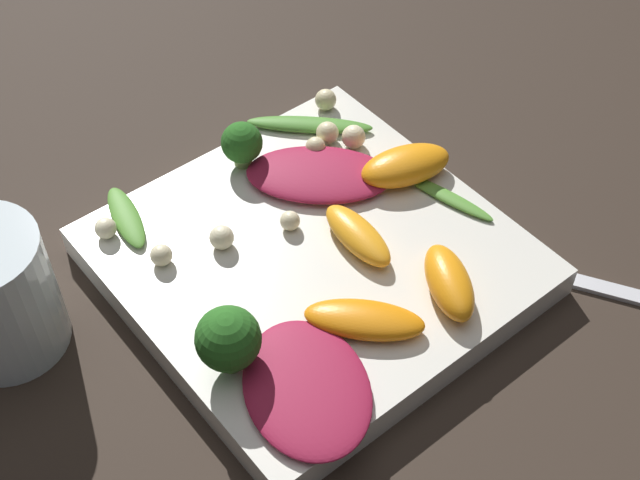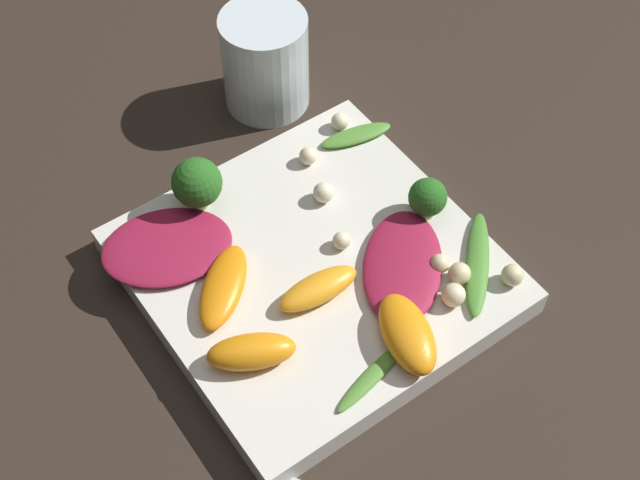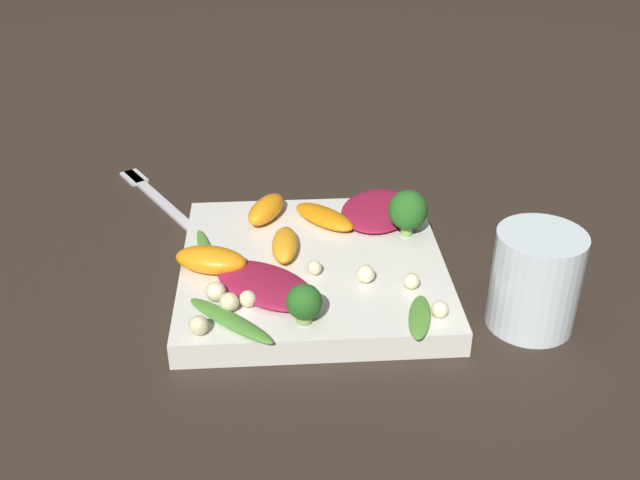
# 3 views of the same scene
# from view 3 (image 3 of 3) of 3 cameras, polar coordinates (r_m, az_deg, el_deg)

# --- Properties ---
(ground_plane) EXTENTS (2.40, 2.40, 0.00)m
(ground_plane) POSITION_cam_3_polar(r_m,az_deg,el_deg) (0.70, -0.55, -3.09)
(ground_plane) COLOR #2D231C
(plate) EXTENTS (0.24, 0.24, 0.02)m
(plate) POSITION_cam_3_polar(r_m,az_deg,el_deg) (0.69, -0.55, -2.30)
(plate) COLOR silver
(plate) RESTS_ON ground_plane
(drinking_glass) EXTENTS (0.07, 0.07, 0.09)m
(drinking_glass) POSITION_cam_3_polar(r_m,az_deg,el_deg) (0.65, 16.08, -2.95)
(drinking_glass) COLOR silver
(drinking_glass) RESTS_ON ground_plane
(fork) EXTENTS (0.16, 0.10, 0.01)m
(fork) POSITION_cam_3_polar(r_m,az_deg,el_deg) (0.88, -12.78, 3.68)
(fork) COLOR silver
(fork) RESTS_ON ground_plane
(radicchio_leaf_0) EXTENTS (0.11, 0.11, 0.01)m
(radicchio_leaf_0) POSITION_cam_3_polar(r_m,az_deg,el_deg) (0.64, -4.16, -3.44)
(radicchio_leaf_0) COLOR maroon
(radicchio_leaf_0) RESTS_ON plate
(radicchio_leaf_1) EXTENTS (0.12, 0.10, 0.01)m
(radicchio_leaf_1) POSITION_cam_3_polar(r_m,az_deg,el_deg) (0.76, 4.40, 2.27)
(radicchio_leaf_1) COLOR maroon
(radicchio_leaf_1) RESTS_ON plate
(orange_segment_0) EXTENTS (0.07, 0.07, 0.01)m
(orange_segment_0) POSITION_cam_3_polar(r_m,az_deg,el_deg) (0.74, 0.32, 1.78)
(orange_segment_0) COLOR orange
(orange_segment_0) RESTS_ON plate
(orange_segment_1) EXTENTS (0.05, 0.07, 0.02)m
(orange_segment_1) POSITION_cam_3_polar(r_m,az_deg,el_deg) (0.67, -8.31, -1.51)
(orange_segment_1) COLOR orange
(orange_segment_1) RESTS_ON plate
(orange_segment_2) EXTENTS (0.06, 0.03, 0.02)m
(orange_segment_2) POSITION_cam_3_polar(r_m,az_deg,el_deg) (0.70, -2.71, -0.36)
(orange_segment_2) COLOR orange
(orange_segment_2) RESTS_ON plate
(orange_segment_3) EXTENTS (0.07, 0.05, 0.02)m
(orange_segment_3) POSITION_cam_3_polar(r_m,az_deg,el_deg) (0.75, -4.12, 2.35)
(orange_segment_3) COLOR orange
(orange_segment_3) RESTS_ON plate
(broccoli_floret_0) EXTENTS (0.04, 0.04, 0.05)m
(broccoli_floret_0) POSITION_cam_3_polar(r_m,az_deg,el_deg) (0.72, 6.71, 2.25)
(broccoli_floret_0) COLOR #84AD5B
(broccoli_floret_0) RESTS_ON plate
(broccoli_floret_1) EXTENTS (0.03, 0.03, 0.03)m
(broccoli_floret_1) POSITION_cam_3_polar(r_m,az_deg,el_deg) (0.60, -1.22, -4.81)
(broccoli_floret_1) COLOR #7A9E51
(broccoli_floret_1) RESTS_ON plate
(arugula_sprig_0) EXTENTS (0.06, 0.03, 0.01)m
(arugula_sprig_0) POSITION_cam_3_polar(r_m,az_deg,el_deg) (0.61, 7.59, -5.82)
(arugula_sprig_0) COLOR #518E33
(arugula_sprig_0) RESTS_ON plate
(arugula_sprig_1) EXTENTS (0.08, 0.08, 0.01)m
(arugula_sprig_1) POSITION_cam_3_polar(r_m,az_deg,el_deg) (0.61, -6.86, -6.10)
(arugula_sprig_1) COLOR #47842D
(arugula_sprig_1) RESTS_ON plate
(arugula_sprig_2) EXTENTS (0.08, 0.03, 0.00)m
(arugula_sprig_2) POSITION_cam_3_polar(r_m,az_deg,el_deg) (0.71, -8.72, -0.71)
(arugula_sprig_2) COLOR #518E33
(arugula_sprig_2) RESTS_ON plate
(macadamia_nut_0) EXTENTS (0.01, 0.01, 0.01)m
(macadamia_nut_0) POSITION_cam_3_polar(r_m,az_deg,el_deg) (0.65, 6.98, -3.12)
(macadamia_nut_0) COLOR beige
(macadamia_nut_0) RESTS_ON plate
(macadamia_nut_1) EXTENTS (0.02, 0.02, 0.02)m
(macadamia_nut_1) POSITION_cam_3_polar(r_m,az_deg,el_deg) (0.62, -6.93, -4.72)
(macadamia_nut_1) COLOR beige
(macadamia_nut_1) RESTS_ON plate
(macadamia_nut_2) EXTENTS (0.01, 0.01, 0.01)m
(macadamia_nut_2) POSITION_cam_3_polar(r_m,az_deg,el_deg) (0.66, -0.74, -2.13)
(macadamia_nut_2) COLOR beige
(macadamia_nut_2) RESTS_ON plate
(macadamia_nut_3) EXTENTS (0.02, 0.02, 0.02)m
(macadamia_nut_3) POSITION_cam_3_polar(r_m,az_deg,el_deg) (0.63, -7.94, -3.92)
(macadamia_nut_3) COLOR beige
(macadamia_nut_3) RESTS_ON plate
(macadamia_nut_4) EXTENTS (0.01, 0.01, 0.01)m
(macadamia_nut_4) POSITION_cam_3_polar(r_m,az_deg,el_deg) (0.62, 9.11, -5.23)
(macadamia_nut_4) COLOR beige
(macadamia_nut_4) RESTS_ON plate
(macadamia_nut_5) EXTENTS (0.01, 0.01, 0.01)m
(macadamia_nut_5) POSITION_cam_3_polar(r_m,az_deg,el_deg) (0.63, -5.51, -4.48)
(macadamia_nut_5) COLOR beige
(macadamia_nut_5) RESTS_ON plate
(macadamia_nut_6) EXTENTS (0.02, 0.02, 0.02)m
(macadamia_nut_6) POSITION_cam_3_polar(r_m,az_deg,el_deg) (0.60, -9.24, -6.44)
(macadamia_nut_6) COLOR beige
(macadamia_nut_6) RESTS_ON plate
(macadamia_nut_7) EXTENTS (0.02, 0.02, 0.02)m
(macadamia_nut_7) POSITION_cam_3_polar(r_m,az_deg,el_deg) (0.65, 3.51, -2.59)
(macadamia_nut_7) COLOR beige
(macadamia_nut_7) RESTS_ON plate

